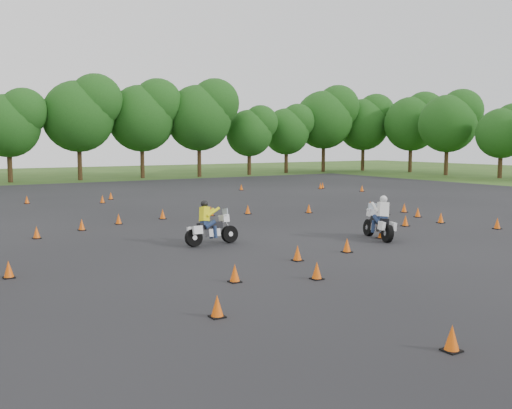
% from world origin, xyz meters
% --- Properties ---
extents(ground, '(140.00, 140.00, 0.00)m').
position_xyz_m(ground, '(0.00, 0.00, 0.00)').
color(ground, '#2D5119').
rests_on(ground, ground).
extents(asphalt_pad, '(62.00, 62.00, 0.00)m').
position_xyz_m(asphalt_pad, '(0.00, 6.00, 0.01)').
color(asphalt_pad, black).
rests_on(asphalt_pad, ground).
extents(treeline, '(87.41, 32.43, 11.06)m').
position_xyz_m(treeline, '(3.35, 34.95, 4.76)').
color(treeline, '#1A4814').
rests_on(treeline, ground).
extents(traffic_cones, '(36.67, 32.46, 0.45)m').
position_xyz_m(traffic_cones, '(-0.21, 6.16, 0.23)').
color(traffic_cones, '#ED5709').
rests_on(traffic_cones, asphalt_pad).
extents(rider_yellow, '(2.09, 0.69, 1.60)m').
position_xyz_m(rider_yellow, '(-2.53, 2.83, 0.80)').
color(rider_yellow, yellow).
rests_on(rider_yellow, ground).
extents(rider_white, '(1.26, 2.25, 1.66)m').
position_xyz_m(rider_white, '(3.32, 0.68, 0.83)').
color(rider_white, silver).
rests_on(rider_white, ground).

